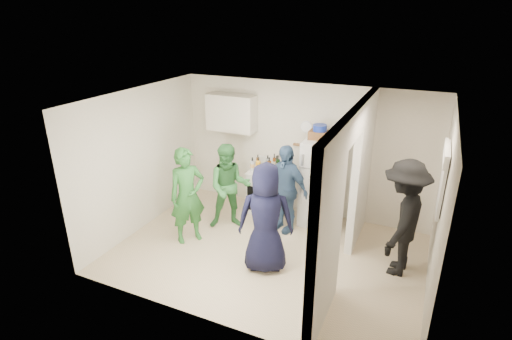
{
  "coord_description": "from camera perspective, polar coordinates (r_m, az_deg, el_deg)",
  "views": [
    {
      "loc": [
        2.12,
        -5.1,
        3.67
      ],
      "look_at": [
        -0.38,
        0.4,
        1.25
      ],
      "focal_mm": 28.0,
      "sensor_mm": 36.0,
      "label": 1
    }
  ],
  "objects": [
    {
      "name": "partition_pier_front",
      "position": [
        4.77,
        9.99,
        -9.06
      ],
      "size": [
        0.12,
        1.2,
        2.5
      ],
      "primitive_type": "cube",
      "color": "silver",
      "rests_on": "floor"
    },
    {
      "name": "yellow_cup_stack_top",
      "position": [
        6.79,
        11.33,
        4.66
      ],
      "size": [
        0.09,
        0.09,
        0.25
      ],
      "primitive_type": "cylinder",
      "color": "gold",
      "rests_on": "fridge"
    },
    {
      "name": "wall_back",
      "position": [
        7.53,
        6.73,
        2.91
      ],
      "size": [
        4.8,
        0.0,
        4.8
      ],
      "primitive_type": "plane",
      "rotation": [
        1.57,
        0.0,
        0.0
      ],
      "color": "silver",
      "rests_on": "floor"
    },
    {
      "name": "wicker_basket",
      "position": [
        7.02,
        9.05,
        4.95
      ],
      "size": [
        0.35,
        0.25,
        0.15
      ],
      "primitive_type": "cube",
      "color": "brown",
      "rests_on": "fridge"
    },
    {
      "name": "nook_valance",
      "position": [
        5.57,
        25.47,
        2.17
      ],
      "size": [
        0.04,
        0.82,
        0.18
      ],
      "primitive_type": "cube",
      "color": "white",
      "rests_on": "wall_right"
    },
    {
      "name": "nook_window",
      "position": [
        5.68,
        25.31,
        -1.21
      ],
      "size": [
        0.03,
        0.7,
        0.8
      ],
      "primitive_type": "cube",
      "color": "black",
      "rests_on": "wall_right"
    },
    {
      "name": "nook_window_frame",
      "position": [
        5.68,
        25.16,
        -1.19
      ],
      "size": [
        0.04,
        0.76,
        0.86
      ],
      "primitive_type": "cube",
      "color": "white",
      "rests_on": "wall_right"
    },
    {
      "name": "floor",
      "position": [
        6.64,
        1.57,
        -11.77
      ],
      "size": [
        4.8,
        4.8,
        0.0
      ],
      "primitive_type": "plane",
      "color": "beige",
      "rests_on": "ground"
    },
    {
      "name": "bottle_d",
      "position": [
        7.44,
        1.9,
        0.74
      ],
      "size": [
        0.08,
        0.08,
        0.3
      ],
      "primitive_type": "cylinder",
      "color": "brown",
      "rests_on": "stove"
    },
    {
      "name": "bottle_f",
      "position": [
        7.46,
        3.14,
        0.91
      ],
      "size": [
        0.07,
        0.07,
        0.33
      ],
      "primitive_type": "cylinder",
      "color": "black",
      "rests_on": "stove"
    },
    {
      "name": "bottle_i",
      "position": [
        7.56,
        2.62,
        1.18
      ],
      "size": [
        0.06,
        0.06,
        0.32
      ],
      "primitive_type": "cylinder",
      "color": "#5E3110",
      "rests_on": "stove"
    },
    {
      "name": "person_green_center",
      "position": [
        7.05,
        -3.8,
        -2.42
      ],
      "size": [
        0.95,
        0.88,
        1.56
      ],
      "primitive_type": "imported",
      "rotation": [
        0.0,
        0.0,
        0.5
      ],
      "color": "#38813B",
      "rests_on": "floor"
    },
    {
      "name": "bottle_j",
      "position": [
        7.34,
        3.59,
        0.19
      ],
      "size": [
        0.06,
        0.06,
        0.25
      ],
      "primitive_type": "cylinder",
      "color": "#205E2B",
      "rests_on": "stove"
    },
    {
      "name": "person_denim",
      "position": [
        6.97,
        4.17,
        -2.63
      ],
      "size": [
        1.0,
        0.66,
        1.59
      ],
      "primitive_type": "imported",
      "rotation": [
        0.0,
        0.0,
        -0.32
      ],
      "color": "#344F72",
      "rests_on": "floor"
    },
    {
      "name": "bottle_e",
      "position": [
        7.62,
        2.95,
        1.1
      ],
      "size": [
        0.07,
        0.07,
        0.26
      ],
      "primitive_type": "cylinder",
      "color": "silver",
      "rests_on": "stove"
    },
    {
      "name": "bottle_g",
      "position": [
        7.54,
        4.11,
        0.98
      ],
      "size": [
        0.08,
        0.08,
        0.3
      ],
      "primitive_type": "cylinder",
      "color": "olive",
      "rests_on": "stove"
    },
    {
      "name": "stove",
      "position": [
        7.72,
        1.78,
        -3.06
      ],
      "size": [
        0.71,
        0.59,
        0.85
      ],
      "primitive_type": "cube",
      "color": "white",
      "rests_on": "floor"
    },
    {
      "name": "bottle_c",
      "position": [
        7.67,
        1.68,
        1.2
      ],
      "size": [
        0.08,
        0.08,
        0.25
      ],
      "primitive_type": "cylinder",
      "color": "#9CA1A9",
      "rests_on": "stove"
    },
    {
      "name": "bottle_b",
      "position": [
        7.52,
        0.33,
        0.78
      ],
      "size": [
        0.08,
        0.08,
        0.25
      ],
      "primitive_type": "cylinder",
      "color": "#1C551D",
      "rests_on": "stove"
    },
    {
      "name": "bottle_a",
      "position": [
        7.73,
        0.27,
        1.36
      ],
      "size": [
        0.06,
        0.06,
        0.24
      ],
      "primitive_type": "cylinder",
      "color": "brown",
      "rests_on": "stove"
    },
    {
      "name": "person_navy",
      "position": [
        5.87,
        1.39,
        -6.93
      ],
      "size": [
        0.97,
        0.81,
        1.7
      ],
      "primitive_type": "imported",
      "rotation": [
        0.0,
        0.0,
        -2.76
      ],
      "color": "black",
      "rests_on": "floor"
    },
    {
      "name": "bottle_h",
      "position": [
        7.51,
        -0.52,
        0.83
      ],
      "size": [
        0.08,
        0.08,
        0.27
      ],
      "primitive_type": "cylinder",
      "color": "silver",
      "rests_on": "stove"
    },
    {
      "name": "upper_cabinet",
      "position": [
        7.72,
        -3.52,
        8.15
      ],
      "size": [
        0.95,
        0.34,
        0.7
      ],
      "primitive_type": "cube",
      "color": "silver",
      "rests_on": "wall_back"
    },
    {
      "name": "wall_right",
      "position": [
        5.66,
        24.84,
        -5.71
      ],
      "size": [
        0.0,
        3.4,
        3.4
      ],
      "primitive_type": "plane",
      "rotation": [
        1.57,
        0.0,
        -1.57
      ],
      "color": "silver",
      "rests_on": "floor"
    },
    {
      "name": "fridge",
      "position": [
        7.24,
        9.3,
        -1.86
      ],
      "size": [
        0.66,
        0.64,
        1.59
      ],
      "primitive_type": "cube",
      "color": "silver",
      "rests_on": "floor"
    },
    {
      "name": "person_green_left",
      "position": [
        6.7,
        -9.77,
        -3.65
      ],
      "size": [
        0.68,
        0.72,
        1.65
      ],
      "primitive_type": "imported",
      "rotation": [
        0.0,
        0.0,
        0.92
      ],
      "color": "#2A6A2D",
      "rests_on": "floor"
    },
    {
      "name": "person_nook",
      "position": [
        6.16,
        20.21,
        -6.5
      ],
      "size": [
        0.81,
        1.22,
        1.78
      ],
      "primitive_type": "imported",
      "rotation": [
        0.0,
        0.0,
        -1.7
      ],
      "color": "black",
      "rests_on": "floor"
    },
    {
      "name": "partition_header",
      "position": [
        5.36,
        13.8,
        6.38
      ],
      "size": [
        0.12,
        1.0,
        0.4
      ],
      "primitive_type": "cube",
      "color": "silver",
      "rests_on": "partition_pier_back"
    },
    {
      "name": "blue_bowl",
      "position": [
        6.98,
        9.12,
        5.97
      ],
      "size": [
        0.24,
        0.24,
        0.11
      ],
      "primitive_type": "cylinder",
      "color": "#162D9B",
      "rests_on": "wicker_basket"
    },
    {
      "name": "ceiling",
      "position": [
        5.65,
        1.84,
        9.85
      ],
      "size": [
        4.8,
        4.8,
        0.0
      ],
      "primitive_type": "plane",
      "rotation": [
        3.14,
        0.0,
        0.0
      ],
      "color": "white",
      "rests_on": "wall_back"
    },
    {
      "name": "red_cup",
      "position": [
        7.28,
        2.81,
        -0.51
      ],
      "size": [
        0.09,
        0.09,
        0.12
      ],
      "primitive_type": "cylinder",
      "color": "red",
      "rests_on": "stove"
    },
    {
      "name": "wall_front",
      "position": [
        4.68,
        -6.5,
        -9.46
      ],
      "size": [
        4.8,
        0.0,
        4.8
      ],
      "primitive_type": "plane",
      "rotation": [
        -1.57,
        0.0,
        0.0
      ],
      "color": "silver",
      "rests_on": "floor"
    },
    {
      "name": "yellow_cup_stack_stove",
      "position": [
        7.36,
        0.3,
        0.32
      ],
      "size": [
        0.09,
        0.09,
        0.25
      ],
      "primitive_type": "cylinder",
      "color": "#FFA915",
      "rests_on": "stove"
    },
    {
      "name": "spice_shelf",
      "position": [
        7.45,
        6.64,
        3.53
      ],
      "size": [
        0.35,
        0.08,
        0.03
      ],
      "primitive_type": "cube",
      "color": "olive",
      "rests_on": "wall_back"
    },
    {
      "name": "partition_pier_back",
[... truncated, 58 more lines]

